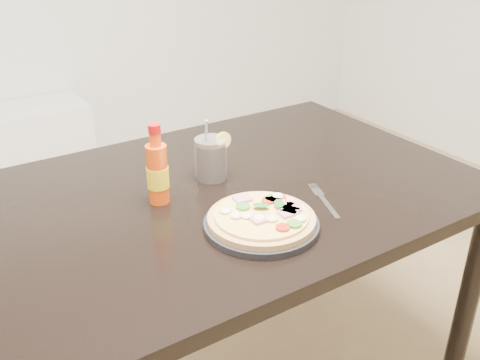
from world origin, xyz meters
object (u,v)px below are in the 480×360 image
plate (261,225)px  dining_table (216,217)px  pizza (263,217)px  hot_sauce_bottle (158,172)px  fork (323,199)px  cola_cup (211,159)px

plate → dining_table: bearing=88.5°
dining_table → pizza: (-0.00, -0.22, 0.11)m
plate → pizza: bearing=-3.7°
hot_sauce_bottle → fork: bearing=-32.1°
plate → hot_sauce_bottle: hot_sauce_bottle is taller
pizza → hot_sauce_bottle: hot_sauce_bottle is taller
cola_cup → fork: bearing=-57.3°
fork → pizza: bearing=-153.7°
pizza → cola_cup: size_ratio=1.41×
dining_table → fork: fork is taller
pizza → hot_sauce_bottle: 0.29m
dining_table → hot_sauce_bottle: 0.23m
plate → fork: size_ratio=1.47×
dining_table → fork: (0.20, -0.20, 0.09)m
cola_cup → fork: (0.17, -0.27, -0.05)m
dining_table → pizza: size_ratio=5.58×
cola_cup → plate: bearing=-96.9°
plate → cola_cup: size_ratio=1.51×
plate → hot_sauce_bottle: bearing=120.6°
dining_table → hot_sauce_bottle: size_ratio=6.73×
plate → hot_sauce_bottle: (-0.14, 0.24, 0.07)m
pizza → hot_sauce_bottle: size_ratio=1.21×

